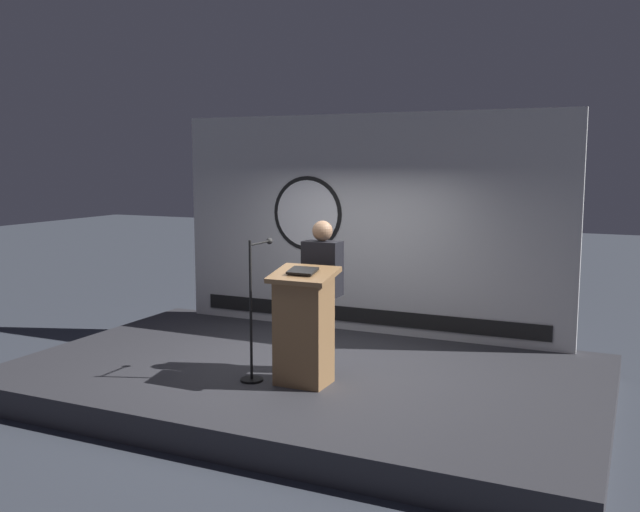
# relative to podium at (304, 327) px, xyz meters

# --- Properties ---
(ground_plane) EXTENTS (40.00, 40.00, 0.00)m
(ground_plane) POSITION_rel_podium_xyz_m (-0.25, 0.54, -0.89)
(ground_plane) COLOR #383D47
(stage_platform) EXTENTS (6.40, 4.00, 0.30)m
(stage_platform) POSITION_rel_podium_xyz_m (-0.25, 0.54, -0.74)
(stage_platform) COLOR #333338
(stage_platform) RESTS_ON ground
(banner_display) EXTENTS (5.40, 0.12, 2.89)m
(banner_display) POSITION_rel_podium_xyz_m (-0.26, 2.39, 0.84)
(banner_display) COLOR silver
(banner_display) RESTS_ON stage_platform
(podium) EXTENTS (0.64, 0.50, 1.21)m
(podium) POSITION_rel_podium_xyz_m (0.00, 0.00, 0.00)
(podium) COLOR olive
(podium) RESTS_ON stage_platform
(speaker_person) EXTENTS (0.40, 0.26, 1.65)m
(speaker_person) POSITION_rel_podium_xyz_m (-0.01, 0.48, 0.25)
(speaker_person) COLOR black
(speaker_person) RESTS_ON stage_platform
(microphone_stand) EXTENTS (0.24, 0.57, 1.48)m
(microphone_stand) POSITION_rel_podium_xyz_m (-0.53, -0.09, -0.07)
(microphone_stand) COLOR black
(microphone_stand) RESTS_ON stage_platform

